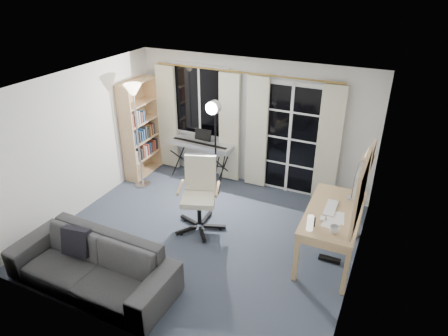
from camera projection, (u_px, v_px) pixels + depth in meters
The scene contains 17 objects.
floor at pixel (203, 237), 6.28m from camera, with size 4.50×4.00×0.02m, color #333C4A.
window at pixel (200, 101), 7.59m from camera, with size 1.20×0.08×1.40m.
french_door at pixel (290, 140), 7.12m from camera, with size 1.32×0.09×2.11m.
curtains at pixel (242, 130), 7.35m from camera, with size 3.60×0.07×2.13m.
bookshelf at pixel (139, 131), 7.79m from camera, with size 0.33×0.90×1.92m.
torchiere_lamp at pixel (135, 106), 7.01m from camera, with size 0.35×0.35×1.99m.
keyboard_piano at pixel (201, 145), 7.67m from camera, with size 1.30×0.66×0.94m.
studio_light at pixel (214, 118), 6.88m from camera, with size 0.33×0.36×1.80m.
office_chair at pixel (200, 187), 6.27m from camera, with size 0.82×0.79×1.18m.
desk at pixel (333, 217), 5.55m from camera, with size 0.75×1.46×0.77m.
monitor at pixel (357, 181), 5.66m from camera, with size 0.19×0.56×0.49m.
desk_clutter at pixel (324, 229), 5.41m from camera, with size 0.45×0.88×0.98m.
mug at pixel (334, 229), 5.03m from camera, with size 0.13×0.10×0.13m, color silver.
wall_mirror at pixel (361, 192), 4.45m from camera, with size 0.04×0.94×0.74m.
framed_print at pixel (372, 156), 5.15m from camera, with size 0.03×0.42×0.32m.
wall_shelf at pixel (369, 154), 5.67m from camera, with size 0.16×0.30×0.18m.
sofa at pixel (90, 258), 5.13m from camera, with size 2.28×0.70×0.89m.
Camera 1 is at (2.47, -4.48, 3.80)m, focal length 32.00 mm.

